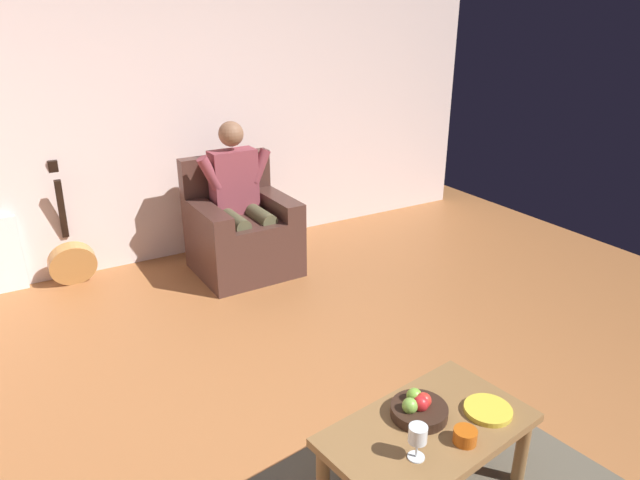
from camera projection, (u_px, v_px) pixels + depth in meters
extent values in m
cube|color=silver|center=(142.00, 98.00, 4.56)|extent=(6.63, 0.06, 2.79)
cube|color=#442923|center=(244.00, 250.00, 4.73)|extent=(0.80, 0.76, 0.38)
cube|color=#442923|center=(246.00, 225.00, 4.59)|extent=(0.46, 0.63, 0.10)
cube|color=#442923|center=(276.00, 208.00, 4.76)|extent=(0.18, 0.75, 0.24)
cube|color=#442923|center=(207.00, 221.00, 4.46)|extent=(0.18, 0.75, 0.24)
cube|color=#442923|center=(226.00, 186.00, 4.80)|extent=(0.78, 0.14, 0.56)
cube|color=brown|center=(234.00, 182.00, 4.63)|extent=(0.38, 0.19, 0.53)
sphere|color=brown|center=(231.00, 134.00, 4.48)|extent=(0.20, 0.20, 0.20)
cylinder|color=brown|center=(259.00, 215.00, 4.61)|extent=(0.14, 0.43, 0.13)
cylinder|color=brown|center=(272.00, 253.00, 4.54)|extent=(0.12, 0.12, 0.48)
cylinder|color=brown|center=(260.00, 166.00, 4.65)|extent=(0.20, 0.09, 0.29)
cylinder|color=brown|center=(233.00, 220.00, 4.50)|extent=(0.14, 0.43, 0.13)
cylinder|color=brown|center=(246.00, 259.00, 4.43)|extent=(0.12, 0.12, 0.48)
cylinder|color=brown|center=(210.00, 173.00, 4.44)|extent=(0.20, 0.09, 0.29)
cube|color=brown|center=(429.00, 430.00, 2.43)|extent=(0.99, 0.65, 0.04)
cylinder|color=brown|center=(522.00, 451.00, 2.59)|extent=(0.06, 0.06, 0.35)
cylinder|color=brown|center=(448.00, 403.00, 2.90)|extent=(0.06, 0.06, 0.35)
cylinder|color=brown|center=(323.00, 479.00, 2.43)|extent=(0.06, 0.06, 0.35)
cylinder|color=#BB8345|center=(73.00, 264.00, 4.50)|extent=(0.36, 0.19, 0.37)
cylinder|color=black|center=(73.00, 263.00, 4.45)|extent=(0.10, 0.03, 0.10)
cube|color=black|center=(62.00, 209.00, 4.42)|extent=(0.05, 0.16, 0.51)
cube|color=black|center=(53.00, 169.00, 4.37)|extent=(0.07, 0.06, 0.14)
cylinder|color=silver|center=(416.00, 457.00, 2.25)|extent=(0.07, 0.07, 0.01)
cylinder|color=silver|center=(417.00, 449.00, 2.24)|extent=(0.01, 0.01, 0.08)
cylinder|color=silver|center=(418.00, 434.00, 2.21)|extent=(0.08, 0.08, 0.07)
cylinder|color=#590C19|center=(418.00, 438.00, 2.22)|extent=(0.07, 0.07, 0.03)
cylinder|color=black|center=(419.00, 411.00, 2.48)|extent=(0.25, 0.25, 0.05)
sphere|color=#71A23D|center=(410.00, 406.00, 2.44)|extent=(0.07, 0.07, 0.07)
sphere|color=red|center=(421.00, 404.00, 2.45)|extent=(0.07, 0.07, 0.07)
sphere|color=red|center=(424.00, 400.00, 2.48)|extent=(0.07, 0.07, 0.07)
sphere|color=#70A535|center=(414.00, 396.00, 2.50)|extent=(0.07, 0.07, 0.07)
cylinder|color=gold|center=(488.00, 410.00, 2.50)|extent=(0.21, 0.21, 0.02)
cylinder|color=#B14F11|center=(465.00, 436.00, 2.32)|extent=(0.10, 0.10, 0.06)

